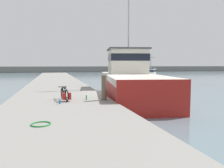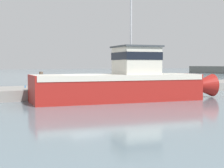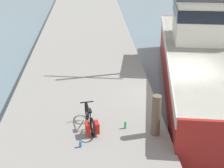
# 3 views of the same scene
# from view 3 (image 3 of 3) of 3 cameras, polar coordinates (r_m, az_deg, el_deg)

# --- Properties ---
(ground_plane) EXTENTS (320.00, 320.00, 0.00)m
(ground_plane) POSITION_cam_3_polar(r_m,az_deg,el_deg) (13.82, 11.20, -4.67)
(ground_plane) COLOR slate
(dock_pier) EXTENTS (5.41, 80.00, 0.79)m
(dock_pier) POSITION_cam_3_polar(r_m,az_deg,el_deg) (13.21, -4.74, -3.74)
(dock_pier) COLOR gray
(dock_pier) RESTS_ON ground_plane
(fishing_boat_main) EXTENTS (5.66, 14.67, 9.98)m
(fishing_boat_main) POSITION_cam_3_polar(r_m,az_deg,el_deg) (16.01, 15.61, 4.52)
(fishing_boat_main) COLOR maroon
(fishing_boat_main) RESTS_ON ground_plane
(bicycle_touring) EXTENTS (0.60, 1.68, 0.69)m
(bicycle_touring) POSITION_cam_3_polar(r_m,az_deg,el_deg) (10.83, -3.61, -6.21)
(bicycle_touring) COLOR black
(bicycle_touring) RESTS_ON dock_pier
(mooring_post) EXTENTS (0.28, 0.28, 1.32)m
(mooring_post) POSITION_cam_3_polar(r_m,az_deg,el_deg) (10.51, 7.32, -5.19)
(mooring_post) COLOR brown
(mooring_post) RESTS_ON dock_pier
(water_bottle_on_curb) EXTENTS (0.08, 0.08, 0.19)m
(water_bottle_on_curb) POSITION_cam_3_polar(r_m,az_deg,el_deg) (10.17, -5.28, -9.95)
(water_bottle_on_curb) COLOR blue
(water_bottle_on_curb) RESTS_ON dock_pier
(water_bottle_by_bike) EXTENTS (0.07, 0.07, 0.24)m
(water_bottle_by_bike) POSITION_cam_3_polar(r_m,az_deg,el_deg) (11.00, 2.22, -6.83)
(water_bottle_by_bike) COLOR green
(water_bottle_by_bike) RESTS_ON dock_pier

